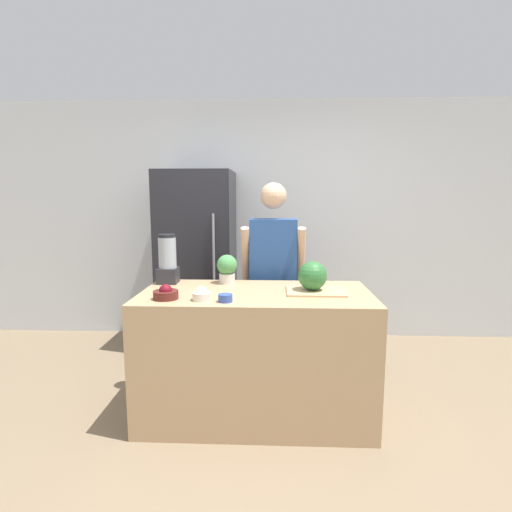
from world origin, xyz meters
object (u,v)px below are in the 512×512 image
Objects in this scene: refrigerator at (198,261)px; watermelon at (312,276)px; potted_plant at (227,268)px; bowl_cream at (202,295)px; person at (273,278)px; bowl_small_blue at (225,298)px; bowl_cherries at (166,294)px; blender at (168,260)px.

refrigerator is 1.68m from watermelon.
bowl_cream is at bearing -101.45° from potted_plant.
bowl_cream is 0.55× the size of potted_plant.
person is 0.96m from bowl_small_blue.
watermelon is (1.06, -1.30, 0.11)m from refrigerator.
bowl_cherries reaches higher than bowl_cream.
refrigerator is 1.08× the size of person.
blender is (-1.09, 0.24, 0.06)m from watermelon.
watermelon is at bearing -65.95° from person.
potted_plant is at bearing 55.17° from bowl_cherries.
potted_plant reaches higher than bowl_cream.
bowl_cream is 0.54m from potted_plant.
bowl_cherries is at bearing -129.40° from person.
bowl_small_blue is (0.48, -1.59, 0.02)m from refrigerator.
bowl_cherries is 0.43× the size of blender.
bowl_cream is at bearing -160.74° from watermelon.
blender is (-0.51, 0.53, 0.16)m from bowl_small_blue.
blender is 0.46m from potted_plant.
blender is at bearing 167.49° from watermelon.
bowl_small_blue is at bearing -12.16° from bowl_cream.
bowl_small_blue is 0.75m from blender.
potted_plant is (-0.36, -0.36, 0.16)m from person.
bowl_cream is at bearing -54.88° from blender.
refrigerator is at bearing 112.25° from potted_plant.
watermelon reaches higher than bowl_small_blue.
potted_plant is (0.35, 0.50, 0.08)m from bowl_cherries.
bowl_cream is (0.32, -1.56, 0.03)m from refrigerator.
refrigerator is at bearing 106.68° from bowl_small_blue.
watermelon is at bearing 26.67° from bowl_small_blue.
person is at bearing 24.92° from blender.
bowl_cherries is at bearing 175.08° from bowl_cream.
bowl_cream reaches higher than bowl_small_blue.
bowl_cherries is (-0.70, -0.86, 0.07)m from person.
person is at bearing 62.25° from bowl_cream.
blender is (-0.11, 0.48, 0.14)m from bowl_cherries.
potted_plant is at bearing 78.55° from bowl_cream.
blender is at bearing -91.68° from refrigerator.
refrigerator reaches higher than potted_plant.
bowl_cherries is at bearing -77.12° from blender.
blender is at bearing -155.08° from person.
bowl_cherries is 0.24m from bowl_cream.
bowl_small_blue is (0.16, -0.03, -0.01)m from bowl_cream.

